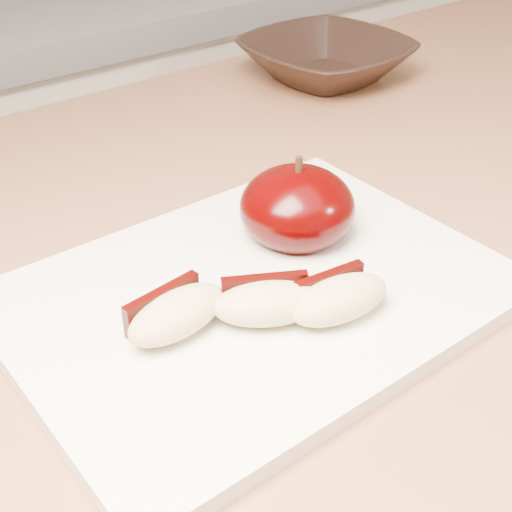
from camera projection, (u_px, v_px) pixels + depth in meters
cutting_board at (256, 295)px, 0.48m from camera, size 0.32×0.24×0.01m
apple_half at (297, 208)px, 0.52m from camera, size 0.11×0.11×0.07m
apple_wedge_a at (176, 313)px, 0.43m from camera, size 0.07×0.04×0.03m
apple_wedge_b at (268, 302)px, 0.44m from camera, size 0.08×0.06×0.03m
apple_wedge_c at (338, 298)px, 0.44m from camera, size 0.07×0.04×0.03m
bowl at (326, 59)px, 0.81m from camera, size 0.19×0.19×0.04m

